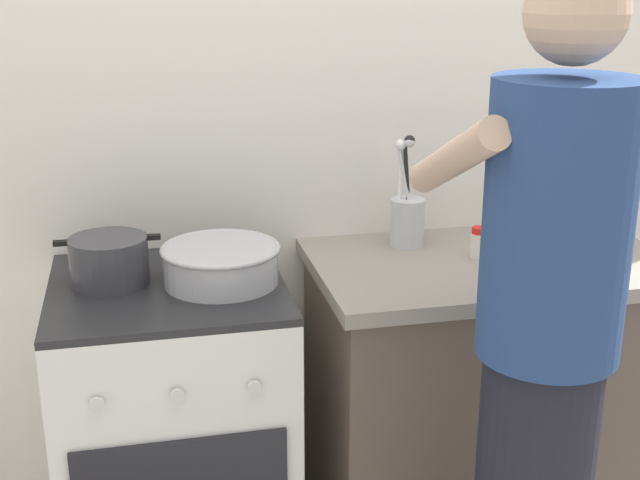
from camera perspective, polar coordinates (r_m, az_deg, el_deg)
The scene contains 9 objects.
back_wall at distance 2.54m, azimuth 1.44°, elevation 8.22°, with size 3.20×0.10×2.50m.
countertop at distance 2.60m, azimuth 10.86°, elevation -10.58°, with size 1.00×0.60×0.90m.
stove_range at distance 2.42m, azimuth -9.69°, elevation -12.96°, with size 0.60×0.62×0.90m.
pot at distance 2.23m, azimuth -14.02°, elevation -1.36°, with size 0.27×0.20×0.12m.
mixing_bowl at distance 2.19m, azimuth -6.70°, elevation -1.53°, with size 0.31×0.31×0.10m.
utensil_crock at distance 2.47m, azimuth 5.88°, elevation 1.66°, with size 0.10×0.10×0.33m.
spice_bottle at distance 2.41m, azimuth 10.62°, elevation -0.18°, with size 0.04×0.04×0.09m.
oil_bottle at distance 2.45m, azimuth 17.57°, elevation 1.16°, with size 0.06×0.06×0.25m.
person at distance 1.90m, azimuth 14.77°, elevation -8.37°, with size 0.41×0.50×1.70m.
Camera 1 is at (-0.41, -1.93, 1.69)m, focal length 47.50 mm.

